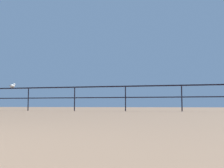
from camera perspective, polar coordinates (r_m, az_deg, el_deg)
name	(u,v)px	position (r m, az deg, el deg)	size (l,w,h in m)	color
pier_railing	(125,92)	(10.12, 3.01, -1.82)	(21.44, 0.05, 1.00)	black
seagull_on_rail	(13,86)	(12.18, -21.22, -0.35)	(0.19, 0.44, 0.21)	silver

